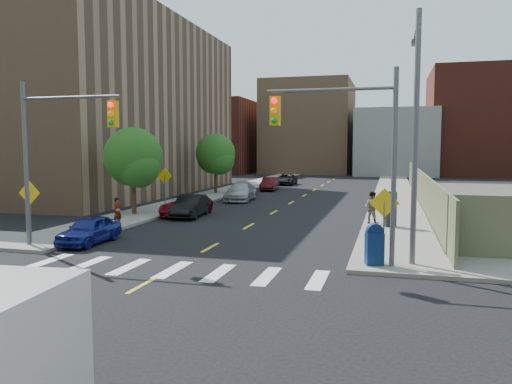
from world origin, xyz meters
The scene contains 28 objects.
ground centered at (0.00, 0.00, 0.00)m, with size 160.00×160.00×0.00m, color black.
sidewalk_nw centered at (-7.75, 41.50, 0.07)m, with size 3.50×73.00×0.15m, color gray.
sidewalk_ne centered at (7.75, 41.50, 0.07)m, with size 3.50×73.00×0.15m, color gray.
fence_north centered at (9.60, 28.00, 1.25)m, with size 0.12×44.00×2.50m, color #616647.
building_nw centered at (-22.00, 30.00, 8.00)m, with size 22.00×30.00×16.00m, color #8C6B4C.
bg_bldg_west centered at (-22.00, 70.00, 6.00)m, with size 14.00×18.00×12.00m, color #592319.
bg_bldg_midwest centered at (-6.00, 72.00, 7.50)m, with size 14.00×16.00×15.00m, color #8C6B4C.
bg_bldg_center centered at (8.00, 70.00, 5.00)m, with size 12.00×16.00×10.00m, color gray.
bg_bldg_east centered at (22.00, 72.00, 8.00)m, with size 18.00×18.00×16.00m, color #592319.
signal_nw centered at (-5.98, 6.00, 4.53)m, with size 4.59×0.30×7.00m.
signal_ne centered at (5.98, 6.00, 4.53)m, with size 4.59×0.30×7.00m.
streetlight_ne centered at (8.20, 6.90, 5.22)m, with size 0.25×3.70×9.00m.
warn_sign_nw centered at (-7.80, 6.50, 1.99)m, with size 1.06×0.06×2.83m.
warn_sign_ne centered at (7.20, 6.50, 1.99)m, with size 1.06×0.06×2.83m.
warn_sign_midwest centered at (-7.80, 20.00, 1.99)m, with size 1.06×0.06×2.83m.
tree_west_near centered at (-8.00, 16.05, 3.48)m, with size 3.66×3.64×5.52m.
tree_west_far centered at (-8.00, 31.05, 3.48)m, with size 3.66×3.64×5.52m.
parked_car_blue centered at (-5.50, 7.45, 0.62)m, with size 1.47×3.64×1.24m, color navy.
parked_car_black centered at (-4.45, 16.55, 0.69)m, with size 1.45×4.17×1.37m, color black.
parked_car_red centered at (-4.96, 17.04, 0.64)m, with size 2.11×4.57×1.27m, color maroon.
parked_car_silver centered at (-4.20, 26.34, 0.71)m, with size 1.99×4.89×1.42m, color #9C9FA3.
parked_car_white centered at (-5.50, 30.69, 0.67)m, with size 1.57×3.91×1.33m, color silver.
parked_car_maroon centered at (-4.20, 36.25, 0.66)m, with size 1.39×3.98×1.31m, color #420D10.
parked_car_grey centered at (-4.20, 44.02, 0.64)m, with size 2.11×4.58×1.27m, color black.
mailbox centered at (6.90, 6.00, 0.86)m, with size 0.71×0.62×1.47m.
payphone centered at (7.41, 14.96, 1.07)m, with size 0.55×0.45×1.85m, color black.
pedestrian_west centered at (-6.30, 11.20, 0.91)m, with size 0.55×0.36×1.52m, color gray.
pedestrian_east centered at (6.44, 15.85, 1.02)m, with size 0.84×0.66×1.74m, color gray.
Camera 1 is at (7.39, -11.79, 4.29)m, focal length 35.00 mm.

